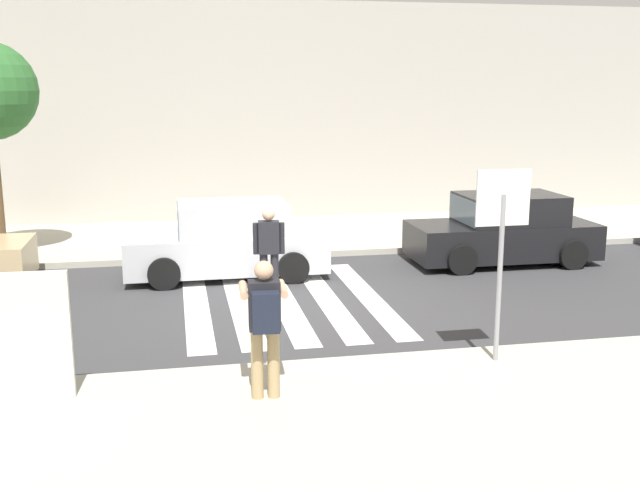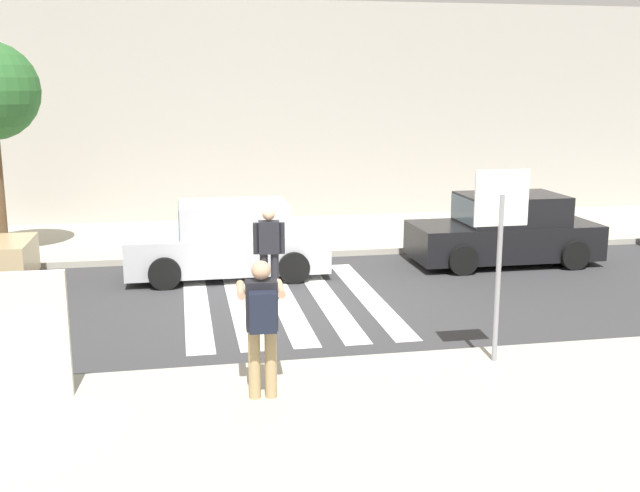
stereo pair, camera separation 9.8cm
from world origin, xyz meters
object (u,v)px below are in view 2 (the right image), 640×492
Objects in this scene: pedestrian_crossing at (269,248)px; advertising_board at (22,336)px; parked_car_silver at (229,242)px; parked_car_black at (505,231)px; photographer_with_backpack at (262,318)px; stop_sign at (501,223)px.

pedestrian_crossing is 1.08× the size of advertising_board.
parked_car_silver is 1.00× the size of parked_car_black.
pedestrian_crossing is 0.42× the size of parked_car_black.
parked_car_silver is at bearing 64.98° from advertising_board.
parked_car_silver is 2.56× the size of advertising_board.
parked_car_black is at bearing -0.00° from parked_car_silver.
photographer_with_backpack is at bearing -132.59° from parked_car_black.
photographer_with_backpack is at bearing -168.14° from stop_sign.
parked_car_black is at bearing 47.41° from photographer_with_backpack.
parked_car_silver is (0.05, 6.72, -0.44)m from photographer_with_backpack.
parked_car_silver is at bearing 89.57° from photographer_with_backpack.
stop_sign is 5.00m from pedestrian_crossing.
pedestrian_crossing reaches higher than parked_car_black.
photographer_with_backpack reaches higher than parked_car_silver.
photographer_with_backpack is at bearing -97.87° from pedestrian_crossing.
advertising_board is (-3.51, -4.27, -0.03)m from pedestrian_crossing.
stop_sign reaches higher than parked_car_silver.
stop_sign reaches higher than photographer_with_backpack.
stop_sign is 1.55× the size of pedestrian_crossing.
parked_car_black is at bearing 19.35° from pedestrian_crossing.
pedestrian_crossing is (0.66, 4.78, -0.19)m from photographer_with_backpack.
advertising_board is at bearing 169.70° from photographer_with_backpack.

